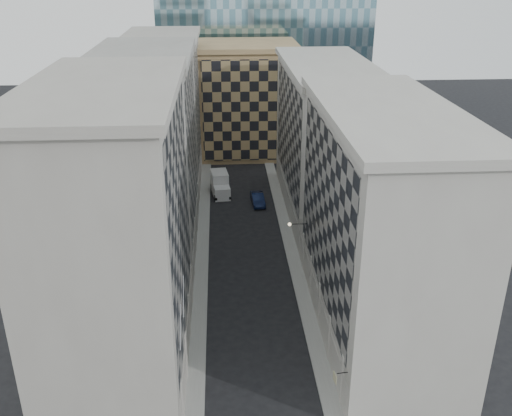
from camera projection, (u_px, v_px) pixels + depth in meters
name	position (u px, v px, depth m)	size (l,w,h in m)	color
sidewalk_west	(202.00, 252.00, 66.77)	(1.50, 100.00, 0.15)	gray
sidewalk_east	(291.00, 249.00, 67.38)	(1.50, 100.00, 0.15)	gray
bldg_left_a	(119.00, 236.00, 44.36)	(10.80, 22.80, 23.70)	#9E988E
bldg_left_b	(149.00, 153.00, 64.67)	(10.80, 22.80, 22.70)	gray
bldg_left_c	(166.00, 110.00, 84.98)	(10.80, 22.80, 21.70)	#9E988E
bldg_right_a	(378.00, 224.00, 49.89)	(10.80, 26.80, 20.70)	#B0A9A1
bldg_right_b	(325.00, 139.00, 74.76)	(10.80, 28.80, 19.70)	#B0A9A1
tan_block	(247.00, 99.00, 98.07)	(16.80, 14.80, 18.80)	#9E7F53
flagpoles_left	(182.00, 311.00, 41.62)	(0.10, 6.33, 2.33)	gray
bracket_lamp	(291.00, 224.00, 59.39)	(1.98, 0.36, 0.36)	black
box_truck	(220.00, 185.00, 82.99)	(2.96, 5.91, 3.12)	silver
dark_car	(258.00, 199.00, 79.62)	(1.65, 4.73, 1.56)	#0F1837
shop_sign	(336.00, 377.00, 41.19)	(1.00, 0.72, 0.80)	black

